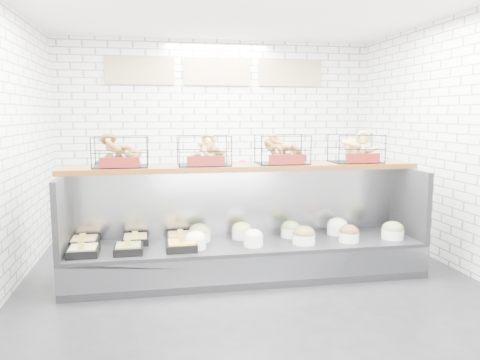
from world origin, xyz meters
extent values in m
plane|color=black|center=(0.00, 0.00, 0.00)|extent=(5.50, 5.50, 0.00)
cube|color=silver|center=(0.00, 2.75, 1.50)|extent=(5.00, 0.02, 3.00)
cube|color=silver|center=(2.50, 0.00, 1.50)|extent=(0.02, 5.50, 3.00)
cube|color=tan|center=(-1.20, 2.72, 2.50)|extent=(1.05, 0.03, 0.42)
cube|color=tan|center=(0.00, 2.72, 2.50)|extent=(1.05, 0.03, 0.42)
cube|color=tan|center=(1.20, 2.72, 2.50)|extent=(1.05, 0.03, 0.42)
cube|color=black|center=(0.00, 0.30, 0.20)|extent=(4.00, 0.90, 0.40)
cube|color=#93969B|center=(0.00, -0.14, 0.22)|extent=(4.00, 0.03, 0.28)
cube|color=#93969B|center=(0.00, 0.71, 0.80)|extent=(4.00, 0.08, 0.80)
cube|color=black|center=(-1.97, 0.30, 0.80)|extent=(0.06, 0.90, 0.80)
cube|color=black|center=(1.97, 0.30, 0.80)|extent=(0.06, 0.90, 0.80)
cube|color=black|center=(-1.76, 0.10, 0.44)|extent=(0.31, 0.31, 0.08)
cube|color=tan|center=(-1.76, 0.10, 0.48)|extent=(0.26, 0.26, 0.04)
cube|color=gold|center=(-1.76, -0.01, 0.53)|extent=(0.06, 0.01, 0.08)
cube|color=black|center=(-1.80, 0.47, 0.44)|extent=(0.30, 0.30, 0.08)
cube|color=#F8D17F|center=(-1.80, 0.47, 0.48)|extent=(0.26, 0.26, 0.04)
cube|color=gold|center=(-1.80, 0.37, 0.53)|extent=(0.06, 0.01, 0.08)
cube|color=black|center=(-1.30, 0.10, 0.44)|extent=(0.29, 0.29, 0.08)
cube|color=olive|center=(-1.30, 0.10, 0.48)|extent=(0.25, 0.25, 0.04)
cube|color=gold|center=(-1.30, 0.00, 0.53)|extent=(0.06, 0.01, 0.08)
cube|color=black|center=(-1.25, 0.46, 0.44)|extent=(0.29, 0.29, 0.08)
cube|color=#DCC570|center=(-1.25, 0.46, 0.48)|extent=(0.25, 0.25, 0.04)
cube|color=gold|center=(-1.25, 0.36, 0.53)|extent=(0.06, 0.01, 0.08)
cube|color=black|center=(-0.75, 0.12, 0.44)|extent=(0.32, 0.32, 0.08)
cube|color=#F19D33|center=(-0.75, 0.12, 0.48)|extent=(0.28, 0.28, 0.04)
cube|color=gold|center=(-0.75, 0.01, 0.53)|extent=(0.06, 0.01, 0.08)
cube|color=black|center=(-0.75, 0.46, 0.44)|extent=(0.30, 0.30, 0.08)
cube|color=#E9C377|center=(-0.75, 0.46, 0.48)|extent=(0.26, 0.26, 0.04)
cube|color=gold|center=(-0.75, 0.35, 0.53)|extent=(0.06, 0.01, 0.08)
cylinder|color=white|center=(-0.60, 0.15, 0.46)|extent=(0.23, 0.23, 0.11)
ellipsoid|color=white|center=(-0.60, 0.15, 0.52)|extent=(0.22, 0.22, 0.15)
cylinder|color=white|center=(-0.53, 0.44, 0.46)|extent=(0.25, 0.25, 0.11)
ellipsoid|color=#86974D|center=(-0.53, 0.44, 0.52)|extent=(0.25, 0.25, 0.17)
cylinder|color=white|center=(0.03, 0.13, 0.46)|extent=(0.21, 0.21, 0.11)
ellipsoid|color=silver|center=(0.03, 0.13, 0.52)|extent=(0.21, 0.21, 0.15)
cylinder|color=white|center=(-0.03, 0.46, 0.46)|extent=(0.23, 0.23, 0.11)
ellipsoid|color=#DCDB70|center=(-0.03, 0.46, 0.52)|extent=(0.23, 0.23, 0.16)
cylinder|color=white|center=(0.61, 0.11, 0.46)|extent=(0.25, 0.25, 0.11)
ellipsoid|color=brown|center=(0.61, 0.11, 0.52)|extent=(0.25, 0.25, 0.17)
cylinder|color=white|center=(0.55, 0.43, 0.46)|extent=(0.23, 0.23, 0.11)
ellipsoid|color=olive|center=(0.55, 0.43, 0.52)|extent=(0.22, 0.22, 0.16)
cylinder|color=white|center=(1.14, 0.10, 0.46)|extent=(0.23, 0.23, 0.11)
ellipsoid|color=brown|center=(1.14, 0.10, 0.52)|extent=(0.23, 0.23, 0.16)
cylinder|color=white|center=(1.14, 0.45, 0.46)|extent=(0.25, 0.25, 0.11)
ellipsoid|color=silver|center=(1.14, 0.45, 0.52)|extent=(0.24, 0.24, 0.17)
cylinder|color=white|center=(1.70, 0.14, 0.46)|extent=(0.26, 0.26, 0.11)
ellipsoid|color=olive|center=(1.70, 0.14, 0.52)|extent=(0.25, 0.25, 0.18)
cube|color=#532D11|center=(0.00, 0.52, 1.23)|extent=(4.10, 0.50, 0.06)
cube|color=black|center=(-1.38, 0.52, 1.43)|extent=(0.60, 0.38, 0.34)
cube|color=maroon|center=(-1.38, 0.32, 1.33)|extent=(0.42, 0.02, 0.11)
cube|color=black|center=(-0.46, 0.52, 1.43)|extent=(0.60, 0.38, 0.34)
cube|color=maroon|center=(-0.46, 0.32, 1.33)|extent=(0.42, 0.02, 0.11)
cube|color=black|center=(0.46, 0.52, 1.43)|extent=(0.60, 0.38, 0.34)
cube|color=maroon|center=(0.46, 0.32, 1.33)|extent=(0.42, 0.02, 0.11)
cube|color=black|center=(1.38, 0.52, 1.43)|extent=(0.60, 0.38, 0.34)
cube|color=maroon|center=(1.38, 0.32, 1.33)|extent=(0.42, 0.02, 0.11)
cube|color=#93969B|center=(0.00, 2.43, 0.45)|extent=(4.00, 0.60, 0.90)
cube|color=black|center=(-1.67, 2.42, 1.02)|extent=(0.40, 0.30, 0.24)
cube|color=silver|center=(-0.54, 2.41, 0.99)|extent=(0.35, 0.28, 0.18)
cylinder|color=#DD373C|center=(0.34, 2.38, 1.01)|extent=(0.09, 0.09, 0.22)
cube|color=black|center=(1.20, 2.42, 1.05)|extent=(0.30, 0.30, 0.30)
camera|label=1|loc=(-1.02, -4.76, 1.84)|focal=35.00mm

